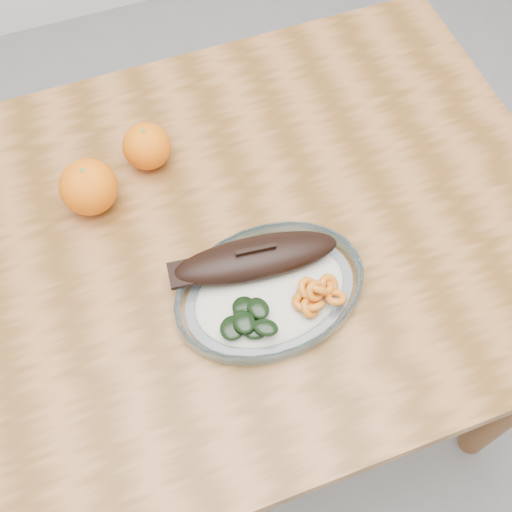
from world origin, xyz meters
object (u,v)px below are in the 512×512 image
object	(u,v)px
dining_table	(201,272)
orange_left	(89,187)
plated_meal	(269,288)
orange_right	(147,146)

from	to	relation	value
dining_table	orange_left	xyz separation A→B (m)	(-0.13, 0.13, 0.14)
orange_left	plated_meal	bearing A→B (deg)	-50.26
dining_table	orange_left	distance (m)	0.23
plated_meal	dining_table	bearing A→B (deg)	117.57
dining_table	plated_meal	xyz separation A→B (m)	(0.08, -0.12, 0.12)
orange_left	orange_right	world-z (taller)	orange_left
dining_table	orange_right	xyz separation A→B (m)	(-0.02, 0.18, 0.14)
orange_right	plated_meal	bearing A→B (deg)	-71.57
dining_table	orange_left	bearing A→B (deg)	135.95
orange_left	orange_right	distance (m)	0.12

